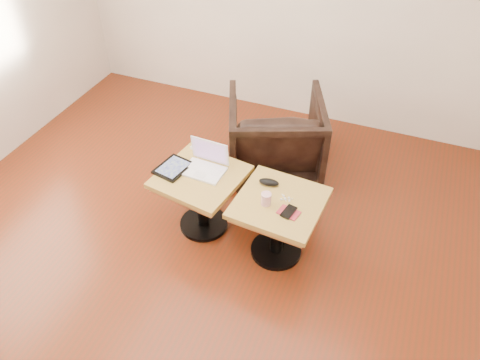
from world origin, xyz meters
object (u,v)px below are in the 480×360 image
at_px(striped_cup, 266,199).
at_px(armchair, 275,137).
at_px(laptop, 206,164).
at_px(side_table_left, 201,188).
at_px(side_table_right, 279,215).

distance_m(striped_cup, armchair, 1.02).
xyz_separation_m(laptop, striped_cup, (0.53, -0.18, 0.00)).
distance_m(laptop, striped_cup, 0.56).
relative_size(laptop, armchair, 0.38).
xyz_separation_m(striped_cup, armchair, (-0.25, 0.97, -0.20)).
bearing_deg(laptop, side_table_left, -94.94).
bearing_deg(armchair, laptop, 48.26).
relative_size(side_table_right, armchair, 0.77).
distance_m(laptop, armchair, 0.86).
distance_m(side_table_right, striped_cup, 0.20).
bearing_deg(striped_cup, armchair, 104.52).
bearing_deg(side_table_right, striped_cup, -138.38).
bearing_deg(side_table_right, laptop, 172.93).
xyz_separation_m(side_table_left, side_table_right, (0.62, -0.05, 0.00)).
height_order(striped_cup, armchair, armchair).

